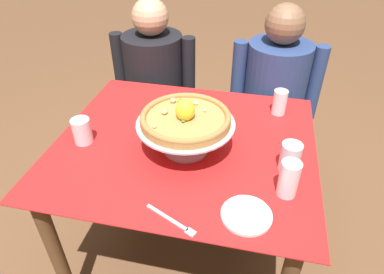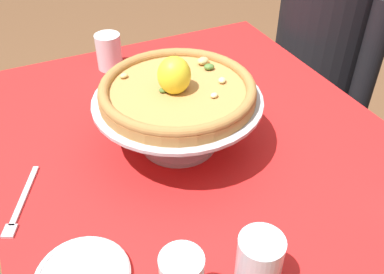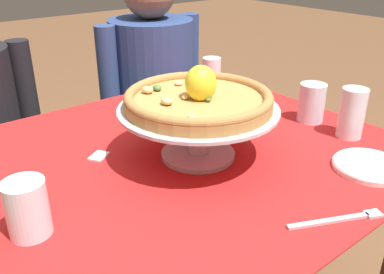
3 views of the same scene
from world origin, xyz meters
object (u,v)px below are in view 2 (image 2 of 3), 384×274
(pizza_stand, at_px, (178,112))
(water_glass_side_left, at_px, (109,54))
(sugar_packet, at_px, (199,89))
(diner_left, at_px, (318,73))
(water_glass_side_right, at_px, (258,265))
(pizza, at_px, (177,89))
(dinner_fork, at_px, (21,204))

(pizza_stand, distance_m, water_glass_side_left, 0.44)
(sugar_packet, bearing_deg, diner_left, 106.93)
(water_glass_side_right, bearing_deg, pizza, 175.38)
(sugar_packet, xyz_separation_m, diner_left, (-0.19, 0.62, -0.20))
(diner_left, bearing_deg, water_glass_side_right, -45.31)
(sugar_packet, bearing_deg, water_glass_side_left, -140.73)
(pizza, distance_m, water_glass_side_left, 0.45)
(water_glass_side_left, height_order, sugar_packet, water_glass_side_left)
(dinner_fork, relative_size, sugar_packet, 3.79)
(diner_left, bearing_deg, dinner_fork, -69.43)
(pizza_stand, xyz_separation_m, water_glass_side_right, (0.41, -0.03, -0.04))
(water_glass_side_left, relative_size, dinner_fork, 0.58)
(pizza_stand, distance_m, water_glass_side_right, 0.42)
(water_glass_side_right, relative_size, diner_left, 0.10)
(water_glass_side_left, distance_m, diner_left, 0.85)
(dinner_fork, height_order, sugar_packet, dinner_fork)
(water_glass_side_left, bearing_deg, pizza, 5.44)
(water_glass_side_right, bearing_deg, sugar_packet, 162.97)
(pizza, bearing_deg, dinner_fork, -83.00)
(pizza, xyz_separation_m, sugar_packet, (-0.20, 0.15, -0.15))
(pizza_stand, bearing_deg, water_glass_side_right, -4.65)
(water_glass_side_left, distance_m, dinner_fork, 0.59)
(pizza_stand, bearing_deg, pizza, -156.04)
(water_glass_side_left, xyz_separation_m, diner_left, (0.05, 0.82, -0.24))
(pizza, distance_m, water_glass_side_right, 0.43)
(diner_left, bearing_deg, pizza_stand, -63.43)
(dinner_fork, xyz_separation_m, sugar_packet, (-0.24, 0.53, -0.00))
(pizza_stand, xyz_separation_m, sugar_packet, (-0.20, 0.15, -0.09))
(pizza_stand, relative_size, dinner_fork, 2.06)
(pizza_stand, xyz_separation_m, pizza, (-0.00, -0.00, 0.06))
(pizza_stand, relative_size, water_glass_side_left, 3.55)
(dinner_fork, height_order, diner_left, diner_left)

